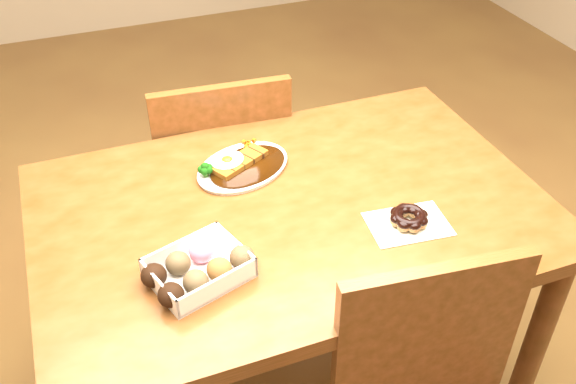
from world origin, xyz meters
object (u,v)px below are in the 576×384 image
object	(u,v)px
pon_de_ring	(409,218)
donut_box	(197,269)
katsu_curry_plate	(241,165)
table	(291,236)
chair_far	(220,177)

from	to	relation	value
pon_de_ring	donut_box	bearing A→B (deg)	179.64
katsu_curry_plate	donut_box	xyz separation A→B (m)	(-0.20, -0.34, 0.01)
table	chair_far	distance (m)	0.56
chair_far	donut_box	xyz separation A→B (m)	(-0.23, -0.69, 0.30)
table	donut_box	size ratio (longest dim) A/B	5.09
chair_far	donut_box	bearing A→B (deg)	76.32
donut_box	katsu_curry_plate	bearing A→B (deg)	59.47
table	katsu_curry_plate	distance (m)	0.22
chair_far	donut_box	world-z (taller)	chair_far
donut_box	pon_de_ring	size ratio (longest dim) A/B	1.21
katsu_curry_plate	pon_de_ring	bearing A→B (deg)	-49.61
table	chair_far	bearing A→B (deg)	94.40
katsu_curry_plate	chair_far	bearing A→B (deg)	85.70
donut_box	pon_de_ring	xyz separation A→B (m)	(0.49, -0.00, -0.01)
chair_far	katsu_curry_plate	bearing A→B (deg)	90.14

